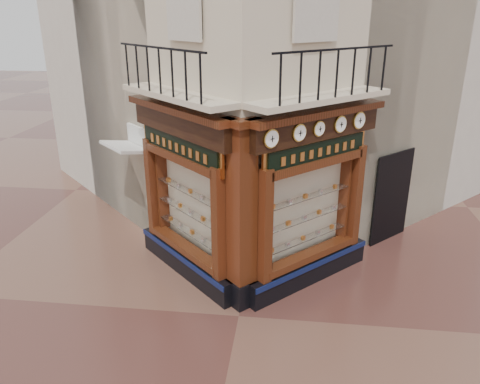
# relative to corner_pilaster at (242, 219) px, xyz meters

# --- Properties ---
(ground) EXTENTS (80.00, 80.00, 0.00)m
(ground) POSITION_rel_corner_pilaster_xyz_m (0.00, -0.50, -1.95)
(ground) COLOR #4F2B25
(ground) RESTS_ON ground
(main_building) EXTENTS (11.31, 11.31, 12.00)m
(main_building) POSITION_rel_corner_pilaster_xyz_m (0.00, 5.66, 4.05)
(main_building) COLOR beige
(main_building) RESTS_ON ground
(neighbour_left) EXTENTS (11.31, 11.31, 11.00)m
(neighbour_left) POSITION_rel_corner_pilaster_xyz_m (-2.47, 8.13, 3.55)
(neighbour_left) COLOR beige
(neighbour_left) RESTS_ON ground
(neighbour_right) EXTENTS (11.31, 11.31, 11.00)m
(neighbour_right) POSITION_rel_corner_pilaster_xyz_m (2.47, 8.13, 3.55)
(neighbour_right) COLOR beige
(neighbour_right) RESTS_ON ground
(shopfront_left) EXTENTS (2.86, 2.86, 3.98)m
(shopfront_left) POSITION_rel_corner_pilaster_xyz_m (-1.41, 1.07, 0.03)
(shopfront_left) COLOR black
(shopfront_left) RESTS_ON ground
(shopfront_right) EXTENTS (2.86, 2.86, 3.98)m
(shopfront_right) POSITION_rel_corner_pilaster_xyz_m (1.41, 1.07, 0.03)
(shopfront_right) COLOR black
(shopfront_right) RESTS_ON ground
(corner_pilaster) EXTENTS (0.85, 0.85, 3.98)m
(corner_pilaster) POSITION_rel_corner_pilaster_xyz_m (0.00, 0.00, 0.00)
(corner_pilaster) COLOR black
(corner_pilaster) RESTS_ON ground
(balcony) EXTENTS (5.94, 2.97, 1.03)m
(balcony) POSITION_rel_corner_pilaster_xyz_m (0.00, 0.99, 2.27)
(balcony) COLOR beige
(balcony) RESTS_ON ground
(clock_a) EXTENTS (0.29, 0.29, 0.36)m
(clock_a) POSITION_rel_corner_pilaster_xyz_m (0.55, -0.05, 1.67)
(clock_a) COLOR gold
(clock_a) RESTS_ON ground
(clock_b) EXTENTS (0.28, 0.28, 0.35)m
(clock_b) POSITION_rel_corner_pilaster_xyz_m (1.06, 0.46, 1.67)
(clock_b) COLOR gold
(clock_b) RESTS_ON ground
(clock_c) EXTENTS (0.26, 0.26, 0.32)m
(clock_c) POSITION_rel_corner_pilaster_xyz_m (1.45, 0.85, 1.67)
(clock_c) COLOR gold
(clock_c) RESTS_ON ground
(clock_d) EXTENTS (0.29, 0.29, 0.36)m
(clock_d) POSITION_rel_corner_pilaster_xyz_m (1.91, 1.30, 1.67)
(clock_d) COLOR gold
(clock_d) RESTS_ON ground
(clock_e) EXTENTS (0.30, 0.30, 0.38)m
(clock_e) POSITION_rel_corner_pilaster_xyz_m (2.34, 1.73, 1.67)
(clock_e) COLOR gold
(clock_e) RESTS_ON ground
(awning) EXTENTS (1.48, 1.48, 0.21)m
(awning) POSITION_rel_corner_pilaster_xyz_m (-3.29, 2.58, -1.95)
(awning) COLOR silver
(awning) RESTS_ON ground
(signboard_left) EXTENTS (2.26, 2.26, 0.60)m
(signboard_left) POSITION_rel_corner_pilaster_xyz_m (-1.46, 1.01, 1.15)
(signboard_left) COLOR #D88C3F
(signboard_left) RESTS_ON ground
(signboard_right) EXTENTS (2.15, 2.15, 0.58)m
(signboard_right) POSITION_rel_corner_pilaster_xyz_m (1.46, 1.01, 1.15)
(signboard_right) COLOR #D88C3F
(signboard_right) RESTS_ON ground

